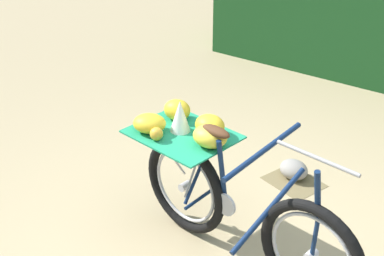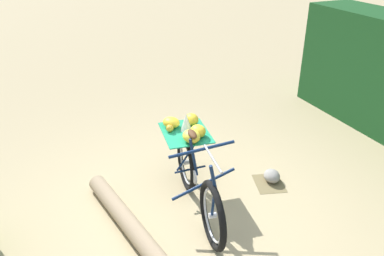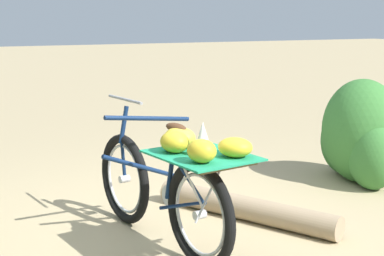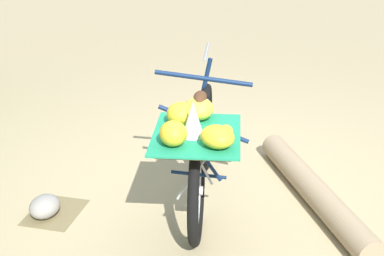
# 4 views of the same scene
# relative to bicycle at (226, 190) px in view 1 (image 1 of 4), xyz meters

# --- Properties ---
(bicycle) EXTENTS (1.80, 0.78, 1.03)m
(bicycle) POSITION_rel_bicycle_xyz_m (0.00, 0.00, 0.00)
(bicycle) COLOR black
(bicycle) RESTS_ON ground_plane
(path_stone) EXTENTS (0.25, 0.21, 0.16)m
(path_stone) POSITION_rel_bicycle_xyz_m (0.36, -1.06, -0.43)
(path_stone) COLOR gray
(path_stone) RESTS_ON ground_plane
(leaf_litter_patch) EXTENTS (0.44, 0.36, 0.01)m
(leaf_litter_patch) POSITION_rel_bicycle_xyz_m (0.31, -1.02, -0.51)
(leaf_litter_patch) COLOR olive
(leaf_litter_patch) RESTS_ON ground_plane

